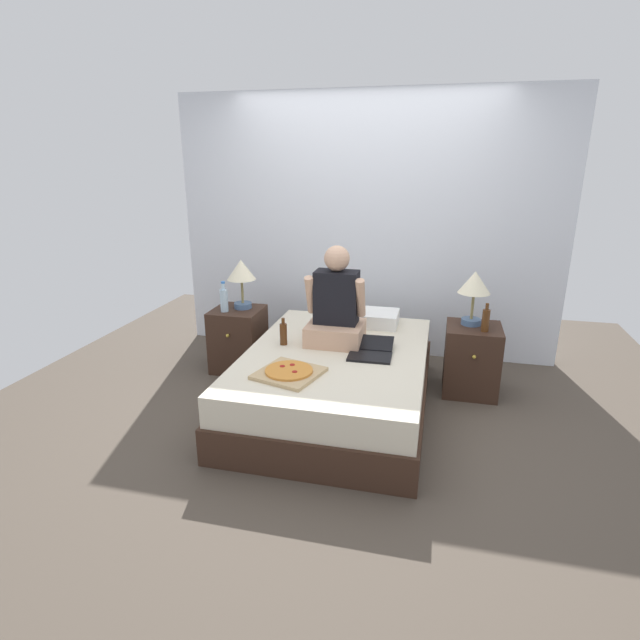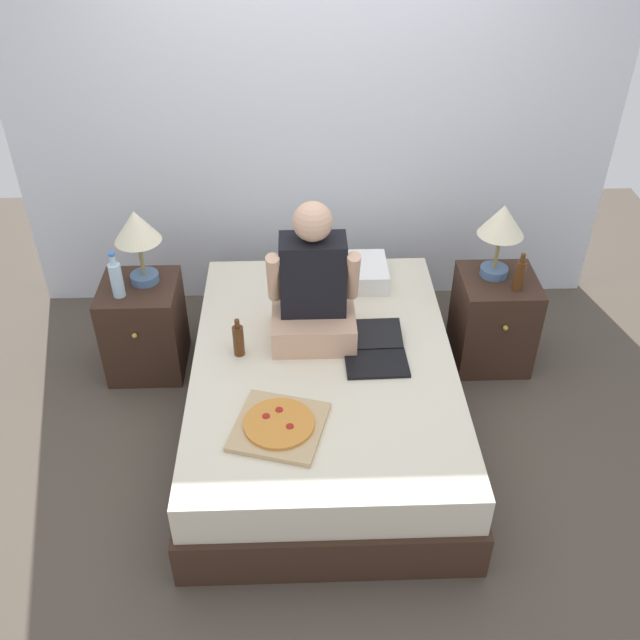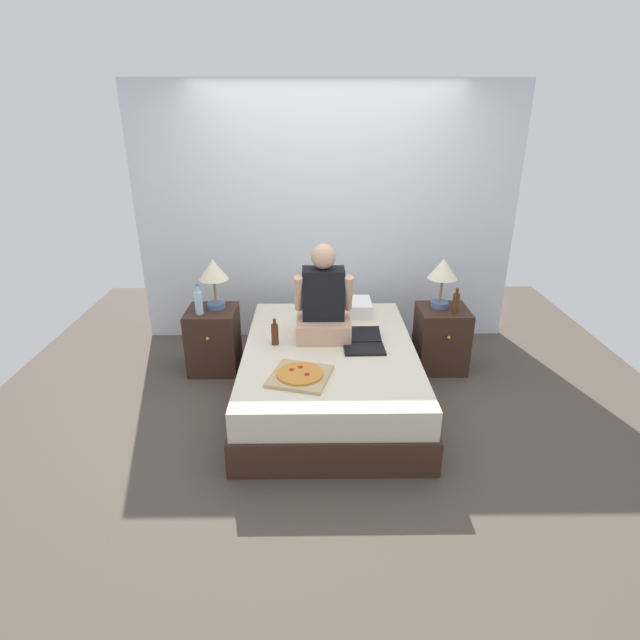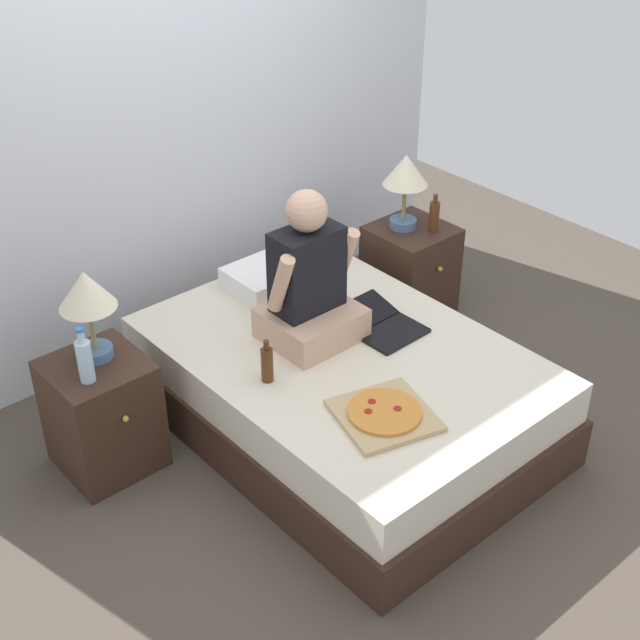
% 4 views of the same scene
% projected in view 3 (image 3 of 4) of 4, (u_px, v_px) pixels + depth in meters
% --- Properties ---
extents(ground_plane, '(5.73, 5.73, 0.00)m').
position_uv_depth(ground_plane, '(329.00, 398.00, 4.17)').
color(ground_plane, '#4C4238').
extents(wall_back, '(3.73, 0.12, 2.50)m').
position_uv_depth(wall_back, '(326.00, 217.00, 4.94)').
color(wall_back, silver).
rests_on(wall_back, ground).
extents(bed, '(1.40, 1.99, 0.48)m').
position_uv_depth(bed, '(329.00, 373.00, 4.08)').
color(bed, '#382319').
rests_on(bed, ground).
extents(nightstand_left, '(0.44, 0.47, 0.58)m').
position_uv_depth(nightstand_left, '(214.00, 339.00, 4.56)').
color(nightstand_left, '#382319').
rests_on(nightstand_left, ground).
extents(lamp_on_left_nightstand, '(0.26, 0.26, 0.45)m').
position_uv_depth(lamp_on_left_nightstand, '(213.00, 273.00, 4.37)').
color(lamp_on_left_nightstand, '#4C6B93').
rests_on(lamp_on_left_nightstand, nightstand_left).
extents(water_bottle, '(0.07, 0.07, 0.28)m').
position_uv_depth(water_bottle, '(199.00, 302.00, 4.32)').
color(water_bottle, silver).
rests_on(water_bottle, nightstand_left).
extents(nightstand_right, '(0.44, 0.47, 0.58)m').
position_uv_depth(nightstand_right, '(441.00, 338.00, 4.58)').
color(nightstand_right, '#382319').
rests_on(nightstand_right, ground).
extents(lamp_on_right_nightstand, '(0.26, 0.26, 0.45)m').
position_uv_depth(lamp_on_right_nightstand, '(443.00, 272.00, 4.39)').
color(lamp_on_right_nightstand, '#4C6B93').
rests_on(lamp_on_right_nightstand, nightstand_right).
extents(beer_bottle, '(0.06, 0.06, 0.23)m').
position_uv_depth(beer_bottle, '(456.00, 303.00, 4.34)').
color(beer_bottle, '#512D14').
rests_on(beer_bottle, nightstand_right).
extents(pillow, '(0.52, 0.34, 0.12)m').
position_uv_depth(pillow, '(343.00, 307.00, 4.63)').
color(pillow, white).
rests_on(pillow, bed).
extents(person_seated, '(0.47, 0.40, 0.78)m').
position_uv_depth(person_seated, '(323.00, 304.00, 4.07)').
color(person_seated, tan).
rests_on(person_seated, bed).
extents(laptop, '(0.33, 0.42, 0.07)m').
position_uv_depth(laptop, '(363.00, 344.00, 3.98)').
color(laptop, black).
rests_on(laptop, bed).
extents(pizza_box, '(0.49, 0.49, 0.05)m').
position_uv_depth(pizza_box, '(300.00, 375.00, 3.51)').
color(pizza_box, tan).
rests_on(pizza_box, bed).
extents(beer_bottle_on_bed, '(0.06, 0.06, 0.22)m').
position_uv_depth(beer_bottle_on_bed, '(275.00, 334.00, 3.99)').
color(beer_bottle_on_bed, '#4C2811').
rests_on(beer_bottle_on_bed, bed).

